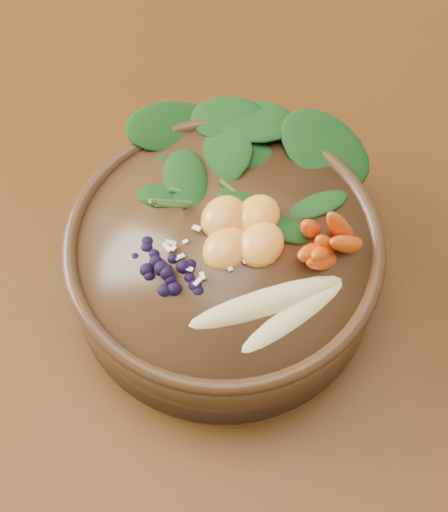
{
  "coord_description": "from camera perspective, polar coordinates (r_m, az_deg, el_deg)",
  "views": [
    {
      "loc": [
        0.36,
        -0.28,
        1.28
      ],
      "look_at": [
        0.2,
        -0.04,
        0.79
      ],
      "focal_mm": 50.0,
      "sensor_mm": 36.0,
      "label": 1
    }
  ],
  "objects": [
    {
      "name": "blueberry_pile",
      "position": [
        0.52,
        -4.66,
        -0.47
      ],
      "size": [
        0.14,
        0.13,
        0.03
      ],
      "primitive_type": null,
      "rotation": [
        0.0,
        0.0,
        -0.43
      ],
      "color": "black",
      "rests_on": "stoneware_bowl"
    },
    {
      "name": "dining_table",
      "position": [
        0.77,
        -10.87,
        3.64
      ],
      "size": [
        1.6,
        0.9,
        0.75
      ],
      "color": "#331C0C",
      "rests_on": "ground"
    },
    {
      "name": "mandarin_cluster",
      "position": [
        0.54,
        1.48,
        2.63
      ],
      "size": [
        0.1,
        0.1,
        0.03
      ],
      "primitive_type": null,
      "rotation": [
        0.0,
        0.0,
        -0.43
      ],
      "color": "#FF9933",
      "rests_on": "stoneware_bowl"
    },
    {
      "name": "kale_heap",
      "position": [
        0.57,
        2.37,
        7.38
      ],
      "size": [
        0.21,
        0.2,
        0.04
      ],
      "primitive_type": null,
      "rotation": [
        0.0,
        0.0,
        -0.43
      ],
      "color": "#154214",
      "rests_on": "stoneware_bowl"
    },
    {
      "name": "carrot_cluster",
      "position": [
        0.52,
        8.81,
        2.99
      ],
      "size": [
        0.07,
        0.07,
        0.07
      ],
      "primitive_type": null,
      "rotation": [
        0.0,
        0.0,
        -0.43
      ],
      "color": "#E5501A",
      "rests_on": "stoneware_bowl"
    },
    {
      "name": "ground",
      "position": [
        1.36,
        -6.27,
        -12.33
      ],
      "size": [
        4.0,
        4.0,
        0.0
      ],
      "primitive_type": "plane",
      "color": "#381E0F",
      "rests_on": "ground"
    },
    {
      "name": "banana_halves",
      "position": [
        0.51,
        4.57,
        -3.63
      ],
      "size": [
        0.1,
        0.13,
        0.02
      ],
      "rotation": [
        0.0,
        0.0,
        -0.43
      ],
      "color": "#E0CC84",
      "rests_on": "stoneware_bowl"
    },
    {
      "name": "stoneware_bowl",
      "position": [
        0.57,
        0.0,
        -0.51
      ],
      "size": [
        0.33,
        0.33,
        0.07
      ],
      "primitive_type": "cylinder",
      "rotation": [
        0.0,
        0.0,
        -0.43
      ],
      "color": "#462E19",
      "rests_on": "dining_table"
    },
    {
      "name": "coconut_flakes",
      "position": [
        0.54,
        -1.45,
        0.51
      ],
      "size": [
        0.1,
        0.09,
        0.01
      ],
      "primitive_type": null,
      "rotation": [
        0.0,
        0.0,
        -0.43
      ],
      "color": "white",
      "rests_on": "stoneware_bowl"
    }
  ]
}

